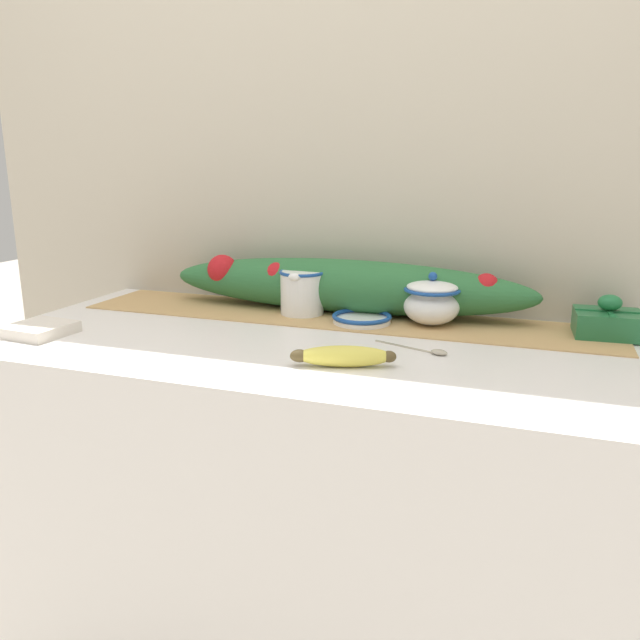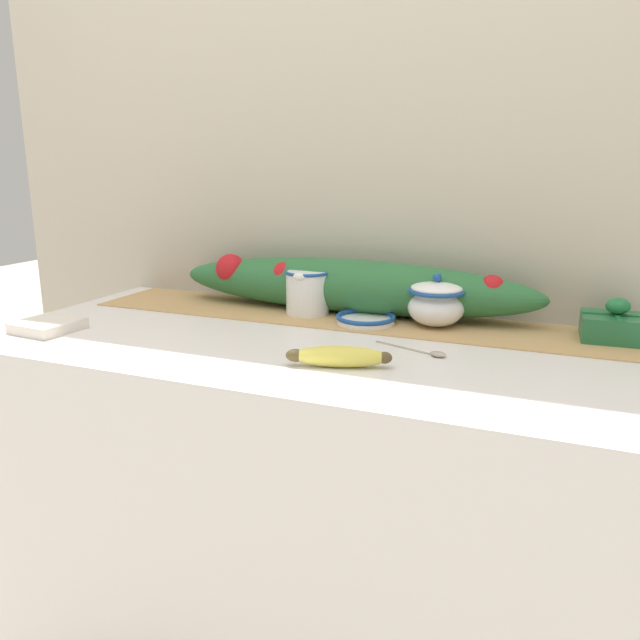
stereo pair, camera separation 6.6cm
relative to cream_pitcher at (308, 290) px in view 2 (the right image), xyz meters
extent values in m
cube|color=silver|center=(0.09, -0.20, -0.50)|extent=(1.39, 0.66, 0.87)
cube|color=#B7AD99|center=(0.09, 0.15, 0.27)|extent=(2.19, 0.04, 2.40)
cube|color=tan|center=(0.09, 0.00, -0.06)|extent=(1.28, 0.24, 0.00)
cylinder|color=white|center=(0.00, 0.00, 0.00)|extent=(0.11, 0.11, 0.11)
torus|color=#194793|center=(0.00, 0.00, 0.05)|extent=(0.11, 0.11, 0.01)
torus|color=white|center=(0.00, 0.06, 0.00)|extent=(0.05, 0.01, 0.05)
ellipsoid|color=white|center=(0.00, -0.05, 0.04)|extent=(0.03, 0.02, 0.02)
ellipsoid|color=white|center=(0.32, 0.00, -0.02)|extent=(0.13, 0.13, 0.08)
torus|color=#194793|center=(0.32, 0.00, 0.02)|extent=(0.13, 0.13, 0.01)
ellipsoid|color=white|center=(0.32, 0.00, 0.03)|extent=(0.12, 0.12, 0.03)
sphere|color=#194793|center=(0.32, 0.00, 0.05)|extent=(0.02, 0.02, 0.02)
cylinder|color=white|center=(0.16, -0.04, -0.05)|extent=(0.13, 0.13, 0.01)
torus|color=#194793|center=(0.16, -0.04, -0.04)|extent=(0.14, 0.14, 0.01)
ellipsoid|color=#DBCC4C|center=(0.22, -0.35, -0.04)|extent=(0.18, 0.09, 0.04)
ellipsoid|color=brown|center=(0.14, -0.38, -0.04)|extent=(0.04, 0.03, 0.02)
ellipsoid|color=brown|center=(0.29, -0.33, -0.04)|extent=(0.03, 0.03, 0.02)
cube|color=#A89E89|center=(0.29, -0.19, -0.06)|extent=(0.13, 0.05, 0.00)
ellipsoid|color=#A89E89|center=(0.37, -0.22, -0.06)|extent=(0.04, 0.03, 0.01)
cube|color=silver|center=(-0.47, -0.36, -0.05)|extent=(0.13, 0.13, 0.02)
cube|color=#236638|center=(0.69, 0.03, -0.03)|extent=(0.14, 0.12, 0.05)
cube|color=#1E6B38|center=(0.69, 0.03, 0.00)|extent=(0.14, 0.02, 0.00)
cube|color=#1E6B38|center=(0.69, 0.03, 0.00)|extent=(0.02, 0.12, 0.00)
ellipsoid|color=#1E6B38|center=(0.69, 0.03, 0.02)|extent=(0.05, 0.04, 0.03)
ellipsoid|color=#2D6B38|center=(0.09, 0.05, 0.01)|extent=(0.93, 0.14, 0.13)
sphere|color=red|center=(-0.23, 0.03, 0.03)|extent=(0.08, 0.08, 0.08)
sphere|color=red|center=(-0.08, 0.03, 0.03)|extent=(0.07, 0.07, 0.07)
sphere|color=red|center=(0.09, 0.05, 0.02)|extent=(0.07, 0.07, 0.07)
sphere|color=red|center=(0.24, 0.05, 0.03)|extent=(0.05, 0.05, 0.05)
sphere|color=red|center=(0.43, 0.04, 0.03)|extent=(0.06, 0.06, 0.06)
camera|label=1|loc=(0.53, -1.39, 0.30)|focal=35.00mm
camera|label=2|loc=(0.60, -1.37, 0.30)|focal=35.00mm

